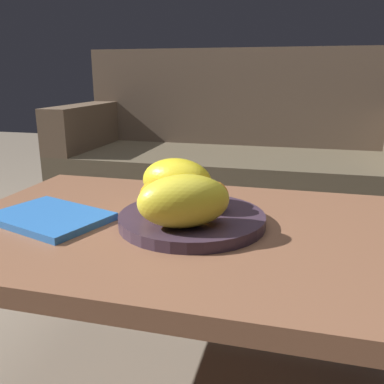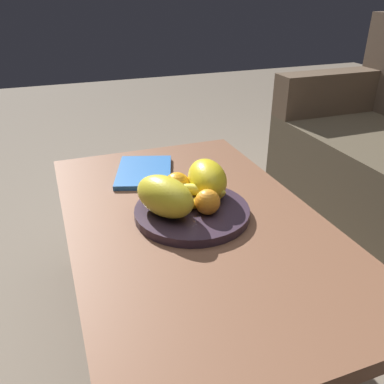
# 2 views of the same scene
# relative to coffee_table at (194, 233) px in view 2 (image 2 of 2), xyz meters

# --- Properties ---
(ground_plane) EXTENTS (8.00, 8.00, 0.00)m
(ground_plane) POSITION_rel_coffee_table_xyz_m (0.00, 0.00, -0.40)
(ground_plane) COLOR #7A6D5C
(coffee_table) EXTENTS (1.12, 0.69, 0.45)m
(coffee_table) POSITION_rel_coffee_table_xyz_m (0.00, 0.00, 0.00)
(coffee_table) COLOR brown
(coffee_table) RESTS_ON ground_plane
(fruit_bowl) EXTENTS (0.32, 0.32, 0.03)m
(fruit_bowl) POSITION_rel_coffee_table_xyz_m (-0.02, -0.00, 0.06)
(fruit_bowl) COLOR #392938
(fruit_bowl) RESTS_ON coffee_table
(melon_large_front) EXTENTS (0.21, 0.18, 0.11)m
(melon_large_front) POSITION_rel_coffee_table_xyz_m (-0.01, -0.08, 0.13)
(melon_large_front) COLOR yellow
(melon_large_front) RESTS_ON fruit_bowl
(melon_smaller_beside) EXTENTS (0.18, 0.13, 0.11)m
(melon_smaller_beside) POSITION_rel_coffee_table_xyz_m (-0.07, 0.07, 0.13)
(melon_smaller_beside) COLOR yellow
(melon_smaller_beside) RESTS_ON fruit_bowl
(orange_front) EXTENTS (0.07, 0.07, 0.07)m
(orange_front) POSITION_rel_coffee_table_xyz_m (0.02, 0.03, 0.11)
(orange_front) COLOR orange
(orange_front) RESTS_ON fruit_bowl
(orange_left) EXTENTS (0.08, 0.08, 0.08)m
(orange_left) POSITION_rel_coffee_table_xyz_m (-0.09, -0.02, 0.11)
(orange_left) COLOR orange
(orange_left) RESTS_ON fruit_bowl
(banana_bunch) EXTENTS (0.15, 0.16, 0.06)m
(banana_bunch) POSITION_rel_coffee_table_xyz_m (-0.03, 0.03, 0.10)
(banana_bunch) COLOR yellow
(banana_bunch) RESTS_ON fruit_bowl
(magazine) EXTENTS (0.29, 0.25, 0.02)m
(magazine) POSITION_rel_coffee_table_xyz_m (-0.34, -0.06, 0.05)
(magazine) COLOR #2B68BA
(magazine) RESTS_ON coffee_table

